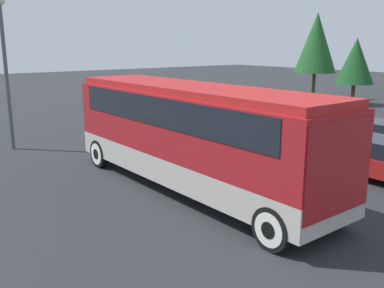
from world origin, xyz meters
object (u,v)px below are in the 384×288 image
(tour_bus, at_px, (194,129))
(parked_car_near, at_px, (382,159))
(parked_car_mid, at_px, (256,118))
(lamp_post, at_px, (4,52))

(tour_bus, distance_m, parked_car_near, 6.47)
(tour_bus, xyz_separation_m, parked_car_mid, (-5.27, 8.31, -1.25))
(parked_car_mid, xyz_separation_m, lamp_post, (-3.80, -11.12, 3.43))
(tour_bus, bearing_deg, parked_car_near, 61.87)
(parked_car_near, distance_m, lamp_post, 15.10)
(parked_car_near, distance_m, parked_car_mid, 8.70)
(parked_car_mid, height_order, lamp_post, lamp_post)
(lamp_post, bearing_deg, parked_car_near, 34.88)
(parked_car_near, xyz_separation_m, lamp_post, (-12.06, -8.41, 3.42))
(parked_car_near, height_order, lamp_post, lamp_post)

